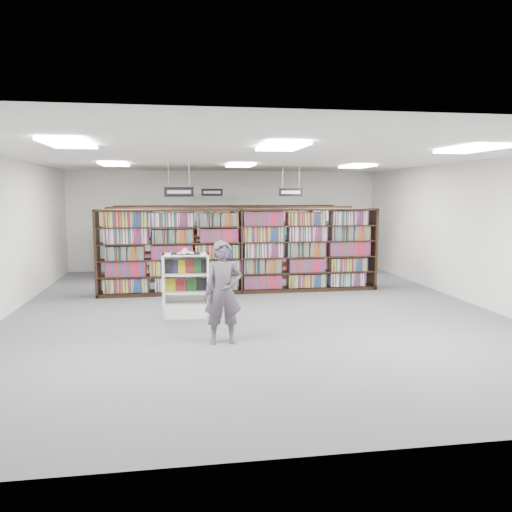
{
  "coord_description": "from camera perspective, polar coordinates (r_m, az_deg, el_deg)",
  "views": [
    {
      "loc": [
        -1.52,
        -10.32,
        2.47
      ],
      "look_at": [
        0.16,
        0.5,
        1.1
      ],
      "focal_mm": 35.0,
      "sensor_mm": 36.0,
      "label": 1
    }
  ],
  "objects": [
    {
      "name": "troffer_front_center",
      "position": [
        7.5,
        2.97,
        12.39
      ],
      "size": [
        0.6,
        1.2,
        0.04
      ],
      "primitive_type": "cube",
      "color": "white",
      "rests_on": "ceiling"
    },
    {
      "name": "open_book",
      "position": [
        9.99,
        -8.09,
        0.41
      ],
      "size": [
        0.6,
        0.38,
        0.13
      ],
      "rotation": [
        0.0,
        0.0,
        -0.09
      ],
      "color": "black",
      "rests_on": "endcap_display"
    },
    {
      "name": "troffer_back_center",
      "position": [
        12.43,
        -1.81,
        10.32
      ],
      "size": [
        0.6,
        1.2,
        0.04
      ],
      "primitive_type": "cube",
      "color": "white",
      "rests_on": "ceiling"
    },
    {
      "name": "bookshelf_row_near",
      "position": [
        12.49,
        -1.77,
        0.61
      ],
      "size": [
        7.0,
        0.6,
        2.1
      ],
      "color": "black",
      "rests_on": "floor"
    },
    {
      "name": "bookshelf_row_mid",
      "position": [
        14.47,
        -2.74,
        1.5
      ],
      "size": [
        7.0,
        0.6,
        2.1
      ],
      "color": "black",
      "rests_on": "floor"
    },
    {
      "name": "wall_right",
      "position": [
        12.23,
        23.44,
        2.47
      ],
      "size": [
        0.1,
        12.0,
        3.2
      ],
      "primitive_type": "cube",
      "color": "silver",
      "rests_on": "ground"
    },
    {
      "name": "ceiling",
      "position": [
        10.45,
        -0.45,
        11.14
      ],
      "size": [
        10.0,
        12.0,
        0.1
      ],
      "primitive_type": "cube",
      "color": "silver",
      "rests_on": "wall_back"
    },
    {
      "name": "shopper",
      "position": [
        8.25,
        -3.76,
        -4.17
      ],
      "size": [
        0.63,
        0.42,
        1.71
      ],
      "primitive_type": "imported",
      "rotation": [
        0.0,
        0.0,
        0.02
      ],
      "color": "#4F4953",
      "rests_on": "floor"
    },
    {
      "name": "aisle_sign_right",
      "position": [
        13.65,
        3.99,
        7.38
      ],
      "size": [
        0.65,
        0.02,
        0.8
      ],
      "color": "#B2B2B7",
      "rests_on": "ceiling"
    },
    {
      "name": "troffer_front_right",
      "position": [
        8.63,
        23.27,
        11.14
      ],
      "size": [
        0.6,
        1.2,
        0.04
      ],
      "primitive_type": "cube",
      "color": "white",
      "rests_on": "ceiling"
    },
    {
      "name": "endcap_display",
      "position": [
        10.2,
        -7.94,
        -4.35
      ],
      "size": [
        0.94,
        0.51,
        1.28
      ],
      "rotation": [
        0.0,
        0.0,
        -0.06
      ],
      "color": "white",
      "rests_on": "floor"
    },
    {
      "name": "wall_front",
      "position": [
        4.66,
        10.39,
        -3.78
      ],
      "size": [
        10.0,
        0.1,
        3.2
      ],
      "primitive_type": "cube",
      "color": "silver",
      "rests_on": "ground"
    },
    {
      "name": "floor",
      "position": [
        10.72,
        -0.43,
        -6.19
      ],
      "size": [
        12.0,
        12.0,
        0.0
      ],
      "primitive_type": "plane",
      "color": "#57575C",
      "rests_on": "ground"
    },
    {
      "name": "troffer_back_right",
      "position": [
        13.14,
        11.5,
        10.01
      ],
      "size": [
        0.6,
        1.2,
        0.04
      ],
      "primitive_type": "cube",
      "color": "white",
      "rests_on": "ceiling"
    },
    {
      "name": "troffer_back_left",
      "position": [
        12.42,
        -15.9,
        10.05
      ],
      "size": [
        0.6,
        1.2,
        0.04
      ],
      "primitive_type": "cube",
      "color": "white",
      "rests_on": "ceiling"
    },
    {
      "name": "aisle_sign_left",
      "position": [
        11.32,
        -8.79,
        7.36
      ],
      "size": [
        0.65,
        0.02,
        0.8
      ],
      "color": "#B2B2B7",
      "rests_on": "ceiling"
    },
    {
      "name": "troffer_front_left",
      "position": [
        7.5,
        -20.64,
        11.96
      ],
      "size": [
        0.6,
        1.2,
        0.04
      ],
      "primitive_type": "cube",
      "color": "white",
      "rests_on": "ceiling"
    },
    {
      "name": "wall_back",
      "position": [
        16.41,
        -3.5,
        4.09
      ],
      "size": [
        10.0,
        0.1,
        3.2
      ],
      "primitive_type": "cube",
      "color": "silver",
      "rests_on": "ground"
    },
    {
      "name": "bookshelf_row_far",
      "position": [
        16.15,
        -3.38,
        2.08
      ],
      "size": [
        7.0,
        0.6,
        2.1
      ],
      "color": "black",
      "rests_on": "floor"
    },
    {
      "name": "aisle_sign_center",
      "position": [
        15.35,
        -5.05,
        7.34
      ],
      "size": [
        0.65,
        0.02,
        0.8
      ],
      "color": "#B2B2B7",
      "rests_on": "ceiling"
    }
  ]
}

